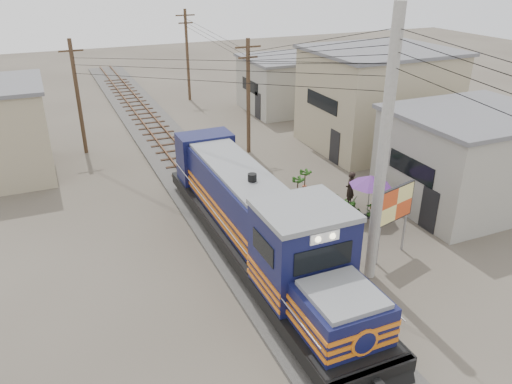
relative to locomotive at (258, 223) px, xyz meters
name	(u,v)px	position (x,y,z in m)	size (l,w,h in m)	color
ground	(282,290)	(0.00, -2.25, -1.71)	(120.00, 120.00, 0.00)	#473F35
ballast	(200,186)	(0.00, 7.75, -1.63)	(3.60, 70.00, 0.16)	#595651
track	(200,183)	(0.00, 7.75, -1.45)	(1.15, 70.00, 0.12)	#51331E
locomotive	(258,223)	(0.00, 0.00, 0.00)	(2.90, 15.77, 3.91)	black
utility_pole_main	(383,155)	(3.50, -2.75, 3.29)	(0.40, 0.40, 10.00)	#9E9B93
wooden_pole_mid	(248,95)	(4.50, 11.75, 1.97)	(1.60, 0.24, 7.00)	#4C3826
wooden_pole_far	(187,54)	(4.80, 25.75, 2.22)	(1.60, 0.24, 7.50)	#4C3826
wooden_pole_left	(78,95)	(-5.00, 15.75, 1.97)	(1.60, 0.24, 7.00)	#4C3826
power_lines	(199,47)	(-0.14, 6.24, 5.85)	(9.65, 19.00, 3.30)	black
shophouse_front	(469,159)	(11.50, 0.75, 0.65)	(7.35, 6.30, 4.70)	gray
shophouse_mid	(377,98)	(12.50, 9.75, 1.40)	(8.40, 7.35, 6.20)	gray
shophouse_back	(285,84)	(11.00, 19.75, 0.40)	(6.30, 6.30, 4.20)	gray
billboard	(396,206)	(5.06, -1.93, 0.62)	(2.01, 0.65, 3.17)	#99999E
market_umbrella	(371,181)	(6.23, 1.32, 0.18)	(2.00, 2.00, 2.15)	black
vendor	(350,189)	(6.15, 2.78, -0.82)	(0.65, 0.43, 1.79)	black
plant_nursery	(335,210)	(4.73, 1.77, -1.23)	(3.21, 2.33, 1.10)	#234E16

